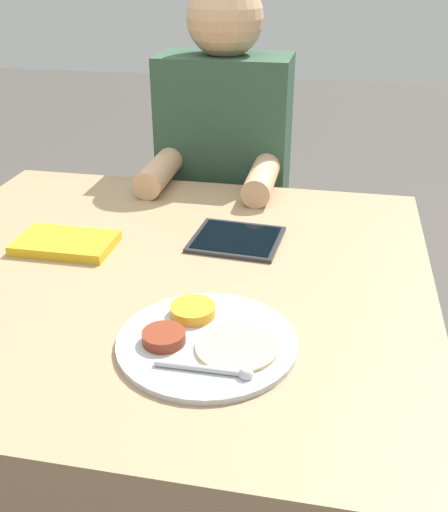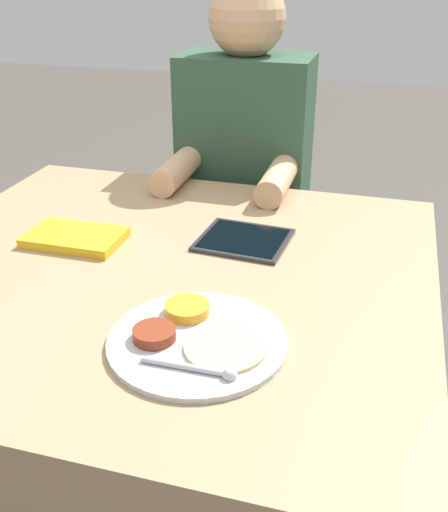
{
  "view_description": "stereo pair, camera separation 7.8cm",
  "coord_description": "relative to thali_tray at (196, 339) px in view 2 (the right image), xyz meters",
  "views": [
    {
      "loc": [
        0.33,
        -0.96,
        1.31
      ],
      "look_at": [
        0.14,
        -0.03,
        0.83
      ],
      "focal_mm": 42.0,
      "sensor_mm": 36.0,
      "label": 1
    },
    {
      "loc": [
        0.4,
        -0.94,
        1.31
      ],
      "look_at": [
        0.14,
        -0.03,
        0.83
      ],
      "focal_mm": 42.0,
      "sensor_mm": 36.0,
      "label": 2
    }
  ],
  "objects": [
    {
      "name": "dining_table",
      "position": [
        -0.15,
        0.22,
        -0.39
      ],
      "size": [
        1.05,
        0.98,
        0.77
      ],
      "color": "#9E7F5B",
      "rests_on": "ground_plane"
    },
    {
      "name": "thali_tray",
      "position": [
        0.0,
        0.0,
        0.0
      ],
      "size": [
        0.28,
        0.28,
        0.03
      ],
      "color": "#B7BABF",
      "rests_on": "dining_table"
    },
    {
      "name": "person_diner",
      "position": [
        -0.14,
        0.86,
        -0.17
      ],
      "size": [
        0.35,
        0.42,
        1.26
      ],
      "color": "black",
      "rests_on": "ground_plane"
    },
    {
      "name": "tablet_device",
      "position": [
        -0.02,
        0.37,
        -0.0
      ],
      "size": [
        0.19,
        0.18,
        0.01
      ],
      "color": "#28282D",
      "rests_on": "dining_table"
    },
    {
      "name": "red_notebook",
      "position": [
        -0.36,
        0.28,
        0.0
      ],
      "size": [
        0.2,
        0.13,
        0.02
      ],
      "color": "silver",
      "rests_on": "dining_table"
    }
  ]
}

